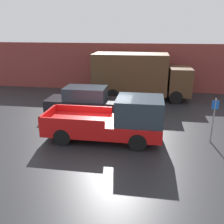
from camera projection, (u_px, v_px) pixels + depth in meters
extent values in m
plane|color=#232326|center=(105.00, 135.00, 12.63)|extent=(60.00, 60.00, 0.00)
cube|color=brown|center=(126.00, 67.00, 21.12)|extent=(28.00, 0.15, 3.97)
cube|color=red|center=(103.00, 126.00, 11.95)|extent=(5.55, 2.10, 0.63)
cube|color=#28333D|center=(140.00, 110.00, 11.41)|extent=(2.11, 1.97, 1.16)
cube|color=red|center=(83.00, 109.00, 12.91)|extent=(3.05, 0.10, 0.35)
cube|color=red|center=(71.00, 122.00, 11.04)|extent=(3.05, 0.10, 0.35)
cube|color=red|center=(48.00, 114.00, 12.20)|extent=(0.10, 2.10, 0.35)
cylinder|color=black|center=(140.00, 126.00, 12.65)|extent=(0.80, 0.26, 0.80)
cylinder|color=black|center=(138.00, 142.00, 10.91)|extent=(0.80, 0.26, 0.80)
cylinder|color=black|center=(74.00, 123.00, 13.16)|extent=(0.80, 0.26, 0.80)
cylinder|color=black|center=(62.00, 137.00, 11.42)|extent=(0.80, 0.26, 0.80)
cube|color=black|center=(84.00, 105.00, 15.30)|extent=(4.52, 1.81, 0.72)
cube|color=#28333D|center=(86.00, 93.00, 15.05)|extent=(2.48, 1.59, 0.75)
cylinder|color=black|center=(108.00, 107.00, 15.94)|extent=(0.75, 0.22, 0.75)
cylinder|color=black|center=(104.00, 115.00, 14.44)|extent=(0.75, 0.22, 0.75)
cylinder|color=black|center=(66.00, 105.00, 16.36)|extent=(0.75, 0.22, 0.75)
cylinder|color=black|center=(58.00, 112.00, 14.85)|extent=(0.75, 0.22, 0.75)
cube|color=#4C331E|center=(180.00, 81.00, 18.39)|extent=(1.59, 2.38, 1.98)
cube|color=#4C331E|center=(130.00, 73.00, 18.78)|extent=(5.48, 2.50, 2.94)
cylinder|color=black|center=(174.00, 90.00, 19.78)|extent=(0.93, 0.30, 0.93)
cylinder|color=black|center=(176.00, 98.00, 17.69)|extent=(0.93, 0.30, 0.93)
cylinder|color=black|center=(117.00, 88.00, 20.45)|extent=(0.93, 0.30, 0.93)
cylinder|color=black|center=(113.00, 95.00, 18.36)|extent=(0.93, 0.30, 0.93)
cylinder|color=gray|center=(213.00, 121.00, 11.51)|extent=(0.07, 0.07, 2.14)
cube|color=blue|center=(215.00, 105.00, 11.25)|extent=(0.30, 0.02, 0.40)
cube|color=#194CB2|center=(127.00, 85.00, 21.27)|extent=(0.45, 0.40, 1.01)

